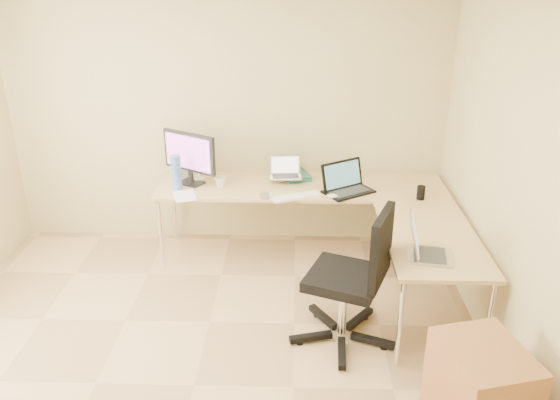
{
  "coord_description": "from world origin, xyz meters",
  "views": [
    {
      "loc": [
        0.67,
        -2.97,
        2.65
      ],
      "look_at": [
        0.55,
        1.1,
        0.9
      ],
      "focal_mm": 35.97,
      "sensor_mm": 36.0,
      "label": 1
    }
  ],
  "objects_px": {
    "monitor": "(190,158)",
    "laptop_center": "(286,168)",
    "water_bottle": "(176,173)",
    "laptop_return": "(431,241)",
    "office_chair": "(344,281)",
    "mug": "(221,182)",
    "keyboard": "(296,197)",
    "desk_fan": "(199,166)",
    "desk_main": "(301,221)",
    "laptop_black": "(349,178)",
    "desk_return": "(426,277)"
  },
  "relations": [
    {
      "from": "monitor",
      "to": "laptop_center",
      "type": "height_order",
      "value": "monitor"
    },
    {
      "from": "laptop_center",
      "to": "water_bottle",
      "type": "distance_m",
      "value": 1.0
    },
    {
      "from": "monitor",
      "to": "laptop_center",
      "type": "relative_size",
      "value": 1.99
    },
    {
      "from": "laptop_return",
      "to": "monitor",
      "type": "bearing_deg",
      "value": 64.51
    },
    {
      "from": "water_bottle",
      "to": "office_chair",
      "type": "relative_size",
      "value": 0.29
    },
    {
      "from": "mug",
      "to": "office_chair",
      "type": "relative_size",
      "value": 0.1
    },
    {
      "from": "laptop_center",
      "to": "laptop_return",
      "type": "bearing_deg",
      "value": -59.05
    },
    {
      "from": "keyboard",
      "to": "desk_fan",
      "type": "height_order",
      "value": "desk_fan"
    },
    {
      "from": "desk_main",
      "to": "laptop_return",
      "type": "distance_m",
      "value": 1.68
    },
    {
      "from": "water_bottle",
      "to": "laptop_black",
      "type": "bearing_deg",
      "value": -1.46
    },
    {
      "from": "laptop_center",
      "to": "mug",
      "type": "bearing_deg",
      "value": -172.45
    },
    {
      "from": "water_bottle",
      "to": "desk_main",
      "type": "bearing_deg",
      "value": 6.38
    },
    {
      "from": "desk_main",
      "to": "laptop_black",
      "type": "distance_m",
      "value": 0.67
    },
    {
      "from": "water_bottle",
      "to": "laptop_return",
      "type": "bearing_deg",
      "value": -30.92
    },
    {
      "from": "laptop_center",
      "to": "keyboard",
      "type": "bearing_deg",
      "value": -80.07
    },
    {
      "from": "laptop_center",
      "to": "keyboard",
      "type": "distance_m",
      "value": 0.41
    },
    {
      "from": "desk_main",
      "to": "mug",
      "type": "relative_size",
      "value": 24.97
    },
    {
      "from": "desk_fan",
      "to": "laptop_return",
      "type": "relative_size",
      "value": 0.78
    },
    {
      "from": "monitor",
      "to": "laptop_black",
      "type": "height_order",
      "value": "monitor"
    },
    {
      "from": "laptop_black",
      "to": "laptop_return",
      "type": "bearing_deg",
      "value": -101.3
    },
    {
      "from": "monitor",
      "to": "office_chair",
      "type": "xyz_separation_m",
      "value": [
        1.33,
        -1.31,
        -0.48
      ]
    },
    {
      "from": "laptop_center",
      "to": "laptop_return",
      "type": "relative_size",
      "value": 0.79
    },
    {
      "from": "mug",
      "to": "office_chair",
      "type": "xyz_separation_m",
      "value": [
        1.05,
        -1.23,
        -0.28
      ]
    },
    {
      "from": "laptop_black",
      "to": "office_chair",
      "type": "distance_m",
      "value": 1.19
    },
    {
      "from": "laptop_return",
      "to": "office_chair",
      "type": "relative_size",
      "value": 0.33
    },
    {
      "from": "mug",
      "to": "laptop_black",
      "type": "bearing_deg",
      "value": -4.99
    },
    {
      "from": "desk_main",
      "to": "water_bottle",
      "type": "height_order",
      "value": "water_bottle"
    },
    {
      "from": "laptop_black",
      "to": "water_bottle",
      "type": "relative_size",
      "value": 1.35
    },
    {
      "from": "desk_main",
      "to": "keyboard",
      "type": "height_order",
      "value": "keyboard"
    },
    {
      "from": "water_bottle",
      "to": "monitor",
      "type": "bearing_deg",
      "value": 53.32
    },
    {
      "from": "laptop_black",
      "to": "water_bottle",
      "type": "height_order",
      "value": "water_bottle"
    },
    {
      "from": "desk_main",
      "to": "mug",
      "type": "height_order",
      "value": "mug"
    },
    {
      "from": "laptop_center",
      "to": "desk_main",
      "type": "bearing_deg",
      "value": -31.94
    },
    {
      "from": "desk_main",
      "to": "desk_fan",
      "type": "height_order",
      "value": "desk_fan"
    },
    {
      "from": "office_chair",
      "to": "laptop_center",
      "type": "bearing_deg",
      "value": 129.66
    },
    {
      "from": "laptop_black",
      "to": "keyboard",
      "type": "bearing_deg",
      "value": 162.57
    },
    {
      "from": "desk_main",
      "to": "laptop_center",
      "type": "xyz_separation_m",
      "value": [
        -0.15,
        0.07,
        0.51
      ]
    },
    {
      "from": "laptop_center",
      "to": "mug",
      "type": "height_order",
      "value": "laptop_center"
    },
    {
      "from": "mug",
      "to": "laptop_return",
      "type": "distance_m",
      "value": 2.07
    },
    {
      "from": "laptop_black",
      "to": "mug",
      "type": "relative_size",
      "value": 4.03
    },
    {
      "from": "desk_main",
      "to": "monitor",
      "type": "xyz_separation_m",
      "value": [
        -1.02,
        0.01,
        0.61
      ]
    },
    {
      "from": "water_bottle",
      "to": "desk_fan",
      "type": "height_order",
      "value": "water_bottle"
    },
    {
      "from": "keyboard",
      "to": "laptop_return",
      "type": "bearing_deg",
      "value": -72.28
    },
    {
      "from": "office_chair",
      "to": "laptop_black",
      "type": "bearing_deg",
      "value": 105.6
    },
    {
      "from": "mug",
      "to": "desk_fan",
      "type": "distance_m",
      "value": 0.3
    },
    {
      "from": "laptop_black",
      "to": "desk_main",
      "type": "bearing_deg",
      "value": 125.25
    },
    {
      "from": "monitor",
      "to": "desk_fan",
      "type": "distance_m",
      "value": 0.15
    },
    {
      "from": "laptop_black",
      "to": "desk_fan",
      "type": "height_order",
      "value": "desk_fan"
    },
    {
      "from": "desk_return",
      "to": "mug",
      "type": "xyz_separation_m",
      "value": [
        -1.72,
        0.94,
        0.41
      ]
    },
    {
      "from": "water_bottle",
      "to": "keyboard",
      "type": "bearing_deg",
      "value": -9.02
    }
  ]
}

